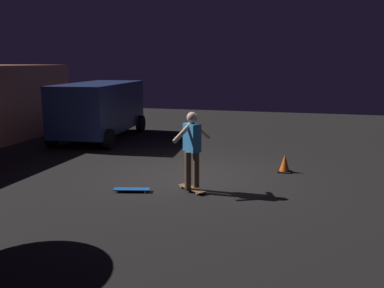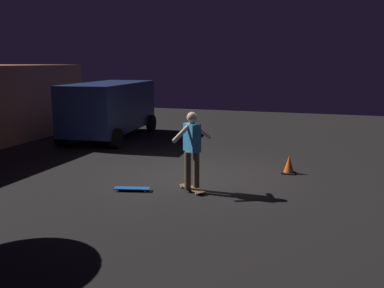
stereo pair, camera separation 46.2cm
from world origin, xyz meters
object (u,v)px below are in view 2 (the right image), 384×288
Objects in this scene: skateboard_spare at (132,188)px; traffic_cone at (289,165)px; skater at (192,145)px; parked_van at (110,107)px; skateboard_ridden at (192,189)px.

skateboard_spare is 1.75× the size of traffic_cone.
skater reaches higher than traffic_cone.
parked_van is 5.91× the size of skateboard_spare.
skater is at bearing -71.87° from skateboard_spare.
skateboard_ridden is at bearing -71.87° from skateboard_spare.
parked_van reaches higher than skateboard_spare.
skateboard_ridden is 0.98m from skater.
skateboard_ridden is 0.91× the size of skateboard_spare.
parked_van is at bearing 43.08° from skateboard_ridden.
parked_van is at bearing 65.67° from traffic_cone.
skater is 2.98m from traffic_cone.
skateboard_spare is at bearing -147.13° from parked_van.
skateboard_spare is at bearing 129.60° from traffic_cone.
skateboard_spare is 1.64m from skater.
parked_van is 7.24m from skateboard_ridden.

